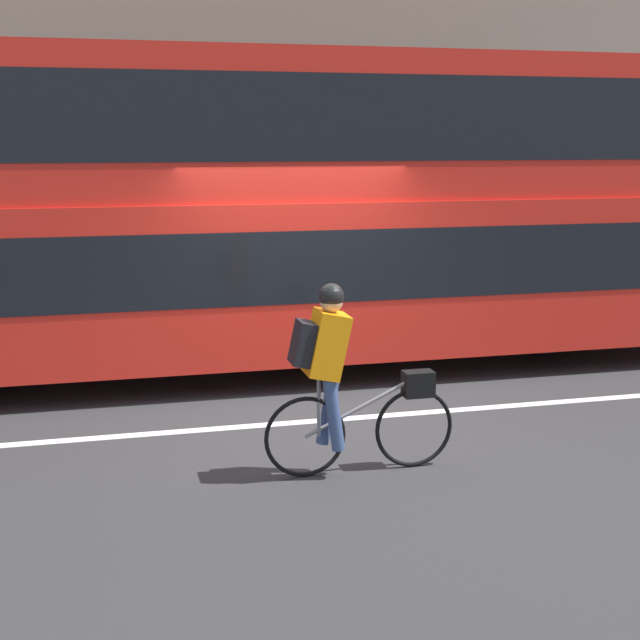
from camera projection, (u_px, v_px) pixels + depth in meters
ground_plane at (318, 423)px, 8.89m from camera, size 80.00×80.00×0.00m
road_center_line at (317, 421)px, 8.95m from camera, size 50.00×0.14×0.01m
sidewalk_curb at (234, 313)px, 14.16m from camera, size 60.00×2.12×0.14m
building_facade at (218, 60)px, 14.51m from camera, size 60.00×0.30×8.09m
bus at (288, 199)px, 10.63m from camera, size 11.16×2.44×3.74m
cyclist_on_bike at (341, 373)px, 7.39m from camera, size 1.66×0.32×1.64m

